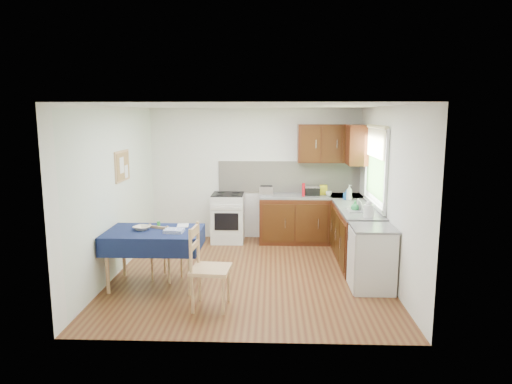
{
  "coord_description": "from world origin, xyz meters",
  "views": [
    {
      "loc": [
        0.33,
        -6.58,
        2.38
      ],
      "look_at": [
        0.09,
        0.21,
        1.22
      ],
      "focal_mm": 32.0,
      "sensor_mm": 36.0,
      "label": 1
    }
  ],
  "objects_px": {
    "dining_table": "(154,238)",
    "chair_far": "(165,250)",
    "toaster": "(266,191)",
    "kettle": "(369,210)",
    "chair_near": "(206,265)",
    "sandwich_press": "(311,190)",
    "dish_rack": "(360,210)"
  },
  "relations": [
    {
      "from": "chair_near",
      "to": "toaster",
      "type": "xyz_separation_m",
      "value": [
        0.69,
        2.93,
        0.43
      ]
    },
    {
      "from": "dish_rack",
      "to": "kettle",
      "type": "xyz_separation_m",
      "value": [
        0.04,
        -0.43,
        0.09
      ]
    },
    {
      "from": "chair_near",
      "to": "sandwich_press",
      "type": "height_order",
      "value": "sandwich_press"
    },
    {
      "from": "chair_near",
      "to": "kettle",
      "type": "bearing_deg",
      "value": -57.52
    },
    {
      "from": "chair_far",
      "to": "dish_rack",
      "type": "xyz_separation_m",
      "value": [
        2.91,
        0.67,
        0.47
      ]
    },
    {
      "from": "chair_near",
      "to": "dining_table",
      "type": "bearing_deg",
      "value": 52.88
    },
    {
      "from": "dining_table",
      "to": "dish_rack",
      "type": "relative_size",
      "value": 3.47
    },
    {
      "from": "sandwich_press",
      "to": "chair_near",
      "type": "bearing_deg",
      "value": -126.78
    },
    {
      "from": "chair_far",
      "to": "toaster",
      "type": "relative_size",
      "value": 3.33
    },
    {
      "from": "chair_near",
      "to": "sandwich_press",
      "type": "bearing_deg",
      "value": -22.5
    },
    {
      "from": "dining_table",
      "to": "chair_far",
      "type": "bearing_deg",
      "value": 63.15
    },
    {
      "from": "toaster",
      "to": "sandwich_press",
      "type": "bearing_deg",
      "value": 18.95
    },
    {
      "from": "chair_far",
      "to": "sandwich_press",
      "type": "distance_m",
      "value": 3.13
    },
    {
      "from": "chair_far",
      "to": "toaster",
      "type": "bearing_deg",
      "value": -102.13
    },
    {
      "from": "dining_table",
      "to": "sandwich_press",
      "type": "relative_size",
      "value": 4.28
    },
    {
      "from": "dining_table",
      "to": "chair_near",
      "type": "distance_m",
      "value": 1.12
    },
    {
      "from": "dining_table",
      "to": "chair_far",
      "type": "xyz_separation_m",
      "value": [
        0.09,
        0.21,
        -0.24
      ]
    },
    {
      "from": "dining_table",
      "to": "sandwich_press",
      "type": "xyz_separation_m",
      "value": [
        2.36,
        2.29,
        0.3
      ]
    },
    {
      "from": "chair_far",
      "to": "sandwich_press",
      "type": "height_order",
      "value": "sandwich_press"
    },
    {
      "from": "dining_table",
      "to": "dish_rack",
      "type": "bearing_deg",
      "value": 13.27
    },
    {
      "from": "chair_near",
      "to": "dish_rack",
      "type": "relative_size",
      "value": 2.79
    },
    {
      "from": "toaster",
      "to": "dish_rack",
      "type": "relative_size",
      "value": 0.67
    },
    {
      "from": "chair_far",
      "to": "sandwich_press",
      "type": "xyz_separation_m",
      "value": [
        2.27,
        2.09,
        0.54
      ]
    },
    {
      "from": "kettle",
      "to": "toaster",
      "type": "bearing_deg",
      "value": 130.92
    },
    {
      "from": "chair_far",
      "to": "toaster",
      "type": "distance_m",
      "value": 2.51
    },
    {
      "from": "chair_far",
      "to": "kettle",
      "type": "height_order",
      "value": "kettle"
    },
    {
      "from": "sandwich_press",
      "to": "kettle",
      "type": "relative_size",
      "value": 1.21
    },
    {
      "from": "toaster",
      "to": "sandwich_press",
      "type": "relative_size",
      "value": 0.83
    },
    {
      "from": "sandwich_press",
      "to": "kettle",
      "type": "distance_m",
      "value": 1.97
    },
    {
      "from": "dish_rack",
      "to": "chair_near",
      "type": "bearing_deg",
      "value": -162.67
    },
    {
      "from": "dish_rack",
      "to": "sandwich_press",
      "type": "bearing_deg",
      "value": 94.93
    },
    {
      "from": "chair_far",
      "to": "toaster",
      "type": "height_order",
      "value": "toaster"
    }
  ]
}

